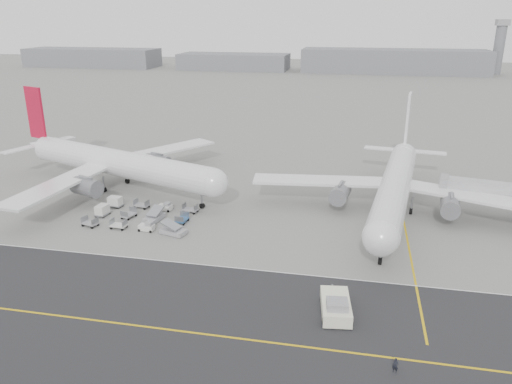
% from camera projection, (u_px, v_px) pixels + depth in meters
% --- Properties ---
extents(ground, '(700.00, 700.00, 0.00)m').
position_uv_depth(ground, '(204.00, 257.00, 73.62)').
color(ground, gray).
rests_on(ground, ground).
extents(taxiway, '(220.00, 59.00, 0.03)m').
position_uv_depth(taxiway, '(199.00, 333.00, 56.08)').
color(taxiway, '#2B2B2E').
rests_on(taxiway, ground).
extents(horizon_buildings, '(520.00, 28.00, 28.00)m').
position_uv_depth(horizon_buildings, '(375.00, 73.00, 307.84)').
color(horizon_buildings, slate).
rests_on(horizon_buildings, ground).
extents(control_tower, '(7.00, 7.00, 31.25)m').
position_uv_depth(control_tower, '(499.00, 46.00, 293.74)').
color(control_tower, slate).
rests_on(control_tower, ground).
extents(airliner_a, '(52.83, 51.89, 19.03)m').
position_uv_depth(airliner_a, '(115.00, 162.00, 101.33)').
color(airliner_a, white).
rests_on(airliner_a, ground).
extents(airliner_b, '(52.05, 52.95, 18.32)m').
position_uv_depth(airliner_b, '(396.00, 185.00, 88.68)').
color(airliner_b, white).
rests_on(airliner_b, ground).
extents(pushback_tug, '(4.20, 9.32, 2.63)m').
position_uv_depth(pushback_tug, '(336.00, 306.00, 59.39)').
color(pushback_tug, white).
rests_on(pushback_tug, ground).
extents(jet_bridge, '(17.75, 6.62, 6.62)m').
position_uv_depth(jet_bridge, '(492.00, 193.00, 86.70)').
color(jet_bridge, gray).
rests_on(jet_bridge, ground).
extents(gse_cluster, '(25.56, 20.99, 2.08)m').
position_uv_depth(gse_cluster, '(143.00, 219.00, 87.49)').
color(gse_cluster, '#9D9DA2').
rests_on(gse_cluster, ground).
extents(stray_dolly, '(1.55, 2.48, 1.51)m').
position_uv_depth(stray_dolly, '(385.00, 248.00, 76.73)').
color(stray_dolly, silver).
rests_on(stray_dolly, ground).
extents(ground_crew_a, '(0.70, 0.58, 1.65)m').
position_uv_depth(ground_crew_a, '(395.00, 366.00, 49.71)').
color(ground_crew_a, black).
rests_on(ground_crew_a, ground).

